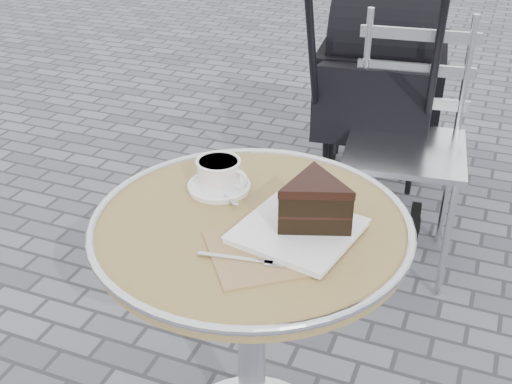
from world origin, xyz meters
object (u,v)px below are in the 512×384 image
at_px(cafe_table, 251,281).
at_px(bistro_chair, 410,115).
at_px(cake_plate_set, 310,210).
at_px(cappuccino_set, 219,176).
at_px(baby_stroller, 378,95).

height_order(cafe_table, bistro_chair, bistro_chair).
height_order(cake_plate_set, bistro_chair, bistro_chair).
bearing_deg(cappuccino_set, cake_plate_set, -13.29).
bearing_deg(cappuccino_set, bistro_chair, 81.57).
distance_m(cafe_table, baby_stroller, 1.49).
distance_m(cake_plate_set, baby_stroller, 1.52).
bearing_deg(cake_plate_set, bistro_chair, 98.75).
bearing_deg(baby_stroller, cake_plate_set, -90.89).
xyz_separation_m(cafe_table, cappuccino_set, (-0.13, 0.11, 0.20)).
relative_size(cafe_table, bistro_chair, 0.79).
xyz_separation_m(cafe_table, baby_stroller, (-0.02, 1.49, -0.08)).
bearing_deg(cappuccino_set, cafe_table, -32.17).
relative_size(cafe_table, cappuccino_set, 4.78).
xyz_separation_m(cappuccino_set, bistro_chair, (0.30, 0.99, -0.19)).
xyz_separation_m(cake_plate_set, bistro_chair, (0.04, 1.09, -0.21)).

